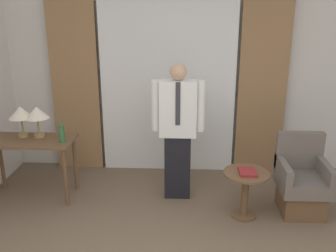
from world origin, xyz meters
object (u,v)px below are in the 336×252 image
Objects in this scene: table_lamp_left at (21,113)px; side_table at (245,187)px; book at (248,172)px; armchair at (301,184)px; person at (178,128)px; desk at (30,149)px; table_lamp_right at (37,114)px; bottle_near_edge at (62,134)px.

side_table is (2.73, -0.47, -0.70)m from table_lamp_left.
table_lamp_left is at bearing 169.81° from book.
person is at bearing 169.08° from armchair.
desk is 1.99× the size of side_table.
desk is 2.83× the size of table_lamp_left.
side_table is at bearing -7.97° from desk.
table_lamp_left is 1.00× the size of table_lamp_right.
table_lamp_right is at bearing 169.43° from side_table.
person is at bearing -0.69° from table_lamp_right.
armchair reaches higher than book.
table_lamp_right is at bearing 45.46° from desk.
side_table is (2.63, -0.37, -0.27)m from desk.
book is (2.74, -0.49, -0.50)m from table_lamp_left.
book reaches higher than side_table.
desk is at bearing 171.61° from book.
desk is 1.21× the size of armchair.
book is (0.01, -0.02, 0.19)m from side_table.
table_lamp_right is at bearing 153.28° from bottle_near_edge.
desk is 3.33m from armchair.
person reaches higher than book.
bottle_near_edge is at bearing -26.72° from table_lamp_right.
side_table is at bearing -29.82° from person.
armchair is (3.31, -0.20, -0.30)m from desk.
book is (-0.67, -0.19, 0.23)m from armchair.
person reaches higher than table_lamp_right.
person is (1.94, -0.02, -0.15)m from table_lamp_left.
bottle_near_edge is at bearing -9.11° from desk.
person reaches higher than desk.
bottle_near_edge is (0.35, -0.18, -0.20)m from table_lamp_right.
table_lamp_right is at bearing 169.01° from book.
bottle_near_edge is (0.45, -0.07, 0.23)m from desk.
armchair is (1.47, -0.28, -0.58)m from person.
bottle_near_edge is at bearing 171.76° from book.
book is at bearing -164.39° from armchair.
person is at bearing 150.18° from side_table.
side_table is at bearing -9.80° from table_lamp_left.
side_table is at bearing -10.57° from table_lamp_right.
desk is 4.73× the size of book.
armchair is 1.64× the size of side_table.
desk reaches higher than book.
person is 3.06× the size of side_table.
book is at bearing -8.39° from desk.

